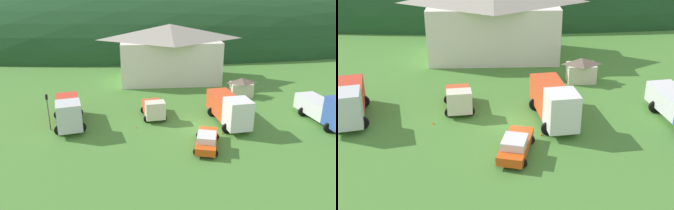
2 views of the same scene
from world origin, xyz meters
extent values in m
plane|color=#477F33|center=(0.00, 0.00, 0.00)|extent=(200.00, 200.00, 0.00)
ellipsoid|color=#1E4723|center=(0.00, 57.38, 0.00)|extent=(168.64, 60.00, 36.17)
cube|color=white|center=(-1.32, 18.38, 3.26)|extent=(14.98, 8.80, 6.52)
pyramid|color=gray|center=(-1.32, 18.38, 7.66)|extent=(16.18, 9.50, 2.28)
cube|color=beige|center=(7.72, 9.54, 0.97)|extent=(2.91, 2.04, 1.94)
pyramid|color=#6B5B4C|center=(7.72, 9.54, 2.28)|extent=(3.14, 2.20, 0.68)
cube|color=silver|center=(-13.62, -0.57, 2.02)|extent=(3.01, 3.12, 2.94)
cube|color=black|center=(-13.59, -0.70, 2.66)|extent=(1.77, 2.35, 0.94)
cube|color=red|center=(-14.44, 3.06, 1.61)|extent=(3.48, 5.23, 2.12)
cylinder|color=black|center=(-12.56, -0.33, 0.55)|extent=(1.10, 0.30, 1.10)
cylinder|color=black|center=(-14.68, -0.81, 0.55)|extent=(1.10, 0.30, 1.10)
cylinder|color=black|center=(-13.54, 4.00, 0.55)|extent=(1.10, 0.30, 1.10)
cylinder|color=black|center=(-15.67, 3.52, 0.55)|extent=(1.10, 0.30, 1.10)
cube|color=beige|center=(-4.54, 1.80, 1.40)|extent=(2.34, 1.70, 1.99)
cube|color=black|center=(-4.53, 1.73, 1.84)|extent=(1.30, 1.30, 0.64)
cube|color=#DB512D|center=(-4.80, 4.12, 0.94)|extent=(2.54, 3.43, 1.07)
cylinder|color=black|center=(-3.60, 1.91, 0.40)|extent=(0.80, 0.30, 0.80)
cylinder|color=black|center=(-5.47, 1.69, 0.40)|extent=(0.80, 0.30, 0.80)
cylinder|color=black|center=(-3.91, 4.71, 0.40)|extent=(0.80, 0.30, 0.80)
cylinder|color=black|center=(-5.79, 4.50, 0.40)|extent=(0.80, 0.30, 0.80)
cube|color=white|center=(3.93, -1.77, 2.10)|extent=(2.79, 2.90, 3.11)
cube|color=black|center=(3.95, -1.90, 2.79)|extent=(1.58, 2.24, 0.99)
cube|color=#E04C23|center=(3.44, 2.16, 1.70)|extent=(3.13, 5.58, 2.30)
cylinder|color=black|center=(5.02, -1.64, 0.55)|extent=(1.10, 0.30, 1.10)
cylinder|color=black|center=(2.85, -1.91, 0.55)|extent=(1.10, 0.30, 1.10)
cylinder|color=black|center=(4.43, 3.09, 0.55)|extent=(1.10, 0.30, 1.10)
cylinder|color=black|center=(2.26, 2.81, 0.55)|extent=(1.10, 0.30, 1.10)
cube|color=silver|center=(14.16, 1.27, 1.45)|extent=(3.13, 5.52, 1.80)
cylinder|color=black|center=(13.66, -2.69, 0.55)|extent=(1.10, 0.30, 1.10)
cylinder|color=black|center=(15.10, 2.20, 0.55)|extent=(1.10, 0.30, 1.10)
cylinder|color=black|center=(13.00, 1.90, 0.55)|extent=(1.10, 0.30, 1.10)
cube|color=#E14F15|center=(0.09, -4.82, 0.69)|extent=(3.11, 5.45, 0.70)
cube|color=silver|center=(-0.06, -5.42, 1.35)|extent=(2.20, 2.43, 0.62)
cylinder|color=black|center=(0.46, -6.72, 0.34)|extent=(0.68, 0.24, 0.68)
cylinder|color=black|center=(-1.14, -6.31, 0.34)|extent=(0.68, 0.24, 0.68)
cylinder|color=black|center=(1.33, -3.33, 0.34)|extent=(0.68, 0.24, 0.68)
cylinder|color=black|center=(-0.27, -2.92, 0.34)|extent=(0.68, 0.24, 0.68)
cylinder|color=#4C4C51|center=(-15.96, 0.57, 1.75)|extent=(0.12, 0.12, 3.50)
cube|color=black|center=(-15.96, 0.57, 3.78)|extent=(0.20, 0.24, 0.55)
sphere|color=yellow|center=(-15.96, 0.70, 3.78)|extent=(0.14, 0.14, 0.14)
cone|color=orange|center=(2.32, -2.04, 0.00)|extent=(0.36, 0.36, 0.62)
cone|color=orange|center=(-6.76, 0.27, 0.00)|extent=(0.36, 0.36, 0.50)
camera|label=1|loc=(-6.24, -33.74, 15.60)|focal=36.20mm
camera|label=2|loc=(-1.72, -34.07, 17.78)|focal=47.92mm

